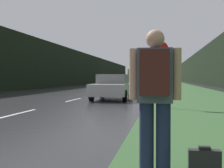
% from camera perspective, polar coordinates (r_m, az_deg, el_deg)
% --- Properties ---
extents(grass_verge, '(6.00, 240.00, 0.02)m').
position_cam_1_polar(grass_verge, '(41.22, 12.30, -0.64)').
color(grass_verge, '#33562D').
rests_on(grass_verge, ground_plane).
extents(lane_stripe_b, '(0.12, 3.00, 0.01)m').
position_cam_1_polar(lane_stripe_b, '(11.25, -16.96, -5.22)').
color(lane_stripe_b, silver).
rests_on(lane_stripe_b, ground_plane).
extents(lane_stripe_c, '(0.12, 3.00, 0.01)m').
position_cam_1_polar(lane_stripe_c, '(17.78, -6.98, -2.88)').
color(lane_stripe_c, silver).
rests_on(lane_stripe_c, ground_plane).
extents(lane_stripe_d, '(0.12, 3.00, 0.01)m').
position_cam_1_polar(lane_stripe_d, '(24.57, -2.45, -1.78)').
color(lane_stripe_d, silver).
rests_on(lane_stripe_d, ground_plane).
extents(lane_stripe_e, '(0.12, 3.00, 0.01)m').
position_cam_1_polar(lane_stripe_e, '(31.46, 0.11, -1.15)').
color(lane_stripe_e, silver).
rests_on(lane_stripe_e, ground_plane).
extents(treeline_far_side, '(2.00, 140.00, 5.89)m').
position_cam_1_polar(treeline_far_side, '(53.36, -7.37, 2.91)').
color(treeline_far_side, black).
rests_on(treeline_far_side, ground_plane).
extents(treeline_near_side, '(2.00, 140.00, 6.78)m').
position_cam_1_polar(treeline_near_side, '(51.85, 18.34, 3.41)').
color(treeline_near_side, black).
rests_on(treeline_near_side, ground_plane).
extents(stop_sign, '(0.60, 0.07, 2.73)m').
position_cam_1_polar(stop_sign, '(12.95, 8.94, 2.82)').
color(stop_sign, slate).
rests_on(stop_sign, ground_plane).
extents(hitchhiker_with_backpack, '(0.63, 0.42, 1.82)m').
position_cam_1_polar(hitchhiker_with_backpack, '(3.82, 7.85, -1.70)').
color(hitchhiker_with_backpack, '#1E2847').
rests_on(hitchhiker_with_backpack, ground_plane).
extents(suitcase, '(0.38, 0.14, 0.40)m').
position_cam_1_polar(suitcase, '(4.07, 16.55, -13.83)').
color(suitcase, '#232326').
rests_on(suitcase, ground_plane).
extents(car_passing_near, '(2.00, 4.79, 1.45)m').
position_cam_1_polar(car_passing_near, '(17.98, 0.10, -0.54)').
color(car_passing_near, '#BCBCBC').
rests_on(car_passing_near, ground_plane).
extents(car_passing_far, '(2.05, 4.31, 1.45)m').
position_cam_1_polar(car_passing_far, '(39.03, 4.98, 0.38)').
color(car_passing_far, maroon).
rests_on(car_passing_far, ground_plane).
extents(delivery_truck, '(2.53, 7.44, 3.43)m').
position_cam_1_polar(delivery_truck, '(78.81, 4.01, 1.49)').
color(delivery_truck, '#6E684F').
rests_on(delivery_truck, ground_plane).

